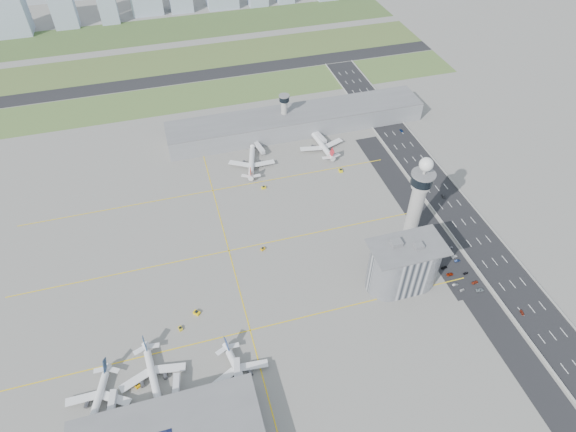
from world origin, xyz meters
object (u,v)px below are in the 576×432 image
object	(u,v)px
airplane_near_c	(239,372)
jet_bridge_near_1	(176,403)
car_lot_2	(450,274)
car_lot_4	(439,258)
tug_2	(197,313)
tug_3	(263,249)
car_lot_8	(466,273)
tug_1	(180,328)
car_lot_11	(450,247)
car_lot_3	(444,267)
tug_0	(137,385)
tug_5	(341,170)
car_hw_2	(401,131)
airplane_far_a	(252,159)
tug_4	(264,187)
car_lot_9	(457,261)
airplane_near_a	(96,399)
jet_bridge_far_0	(256,145)
airplane_far_b	(321,141)
jet_bridge_near_0	(110,421)
car_lot_10	(454,256)
car_lot_5	(432,247)
car_hw_0	(522,313)
secondary_tower	(284,110)
car_lot_7	(475,282)
jet_bridge_near_2	(238,386)
car_hw_1	(444,196)
car_lot_0	(462,290)
car_hw_4	(359,97)
admin_building	(404,265)
control_tower	(418,199)
car_lot_6	(480,290)
airplane_near_b	(152,374)

from	to	relation	value
airplane_near_c	jet_bridge_near_1	size ratio (longest dim) A/B	2.66
car_lot_2	car_lot_4	xyz separation A→B (m)	(0.30, 13.49, -0.02)
tug_2	tug_3	world-z (taller)	tug_2
car_lot_8	tug_1	bearing A→B (deg)	81.10
car_lot_2	car_lot_11	bearing A→B (deg)	-28.18
car_lot_3	car_lot_4	size ratio (longest dim) A/B	1.25
tug_0	car_lot_2	world-z (taller)	tug_0
tug_5	car_hw_2	world-z (taller)	tug_5
airplane_far_a	tug_4	size ratio (longest dim) A/B	13.43
car_lot_8	car_lot_9	distance (m)	10.12
airplane_near_a	jet_bridge_far_0	size ratio (longest dim) A/B	2.67
car_lot_2	car_lot_3	xyz separation A→B (m)	(-0.59, 5.69, 0.02)
jet_bridge_far_0	airplane_far_b	bearing A→B (deg)	63.84
tug_1	tug_3	distance (m)	71.77
tug_3	jet_bridge_near_0	bearing A→B (deg)	106.73
jet_bridge_far_0	car_lot_10	world-z (taller)	jet_bridge_far_0
airplane_far_a	car_lot_5	bearing A→B (deg)	-127.01
tug_1	car_hw_2	distance (m)	242.65
tug_3	car_hw_0	distance (m)	153.60
secondary_tower	tug_3	xyz separation A→B (m)	(-49.33, -124.93, -17.99)
airplane_near_c	car_lot_3	world-z (taller)	airplane_near_c
airplane_near_c	car_lot_7	bearing A→B (deg)	87.02
airplane_far_a	tug_5	distance (m)	67.16
car_lot_3	jet_bridge_near_0	bearing A→B (deg)	95.68
jet_bridge_near_2	car_hw_1	bearing A→B (deg)	-49.38
jet_bridge_near_1	tug_1	size ratio (longest dim) A/B	5.03
car_lot_0	car_hw_2	size ratio (longest dim) A/B	0.78
car_lot_5	car_lot_11	xyz separation A→B (m)	(10.53, -3.11, 0.09)
airplane_near_a	tug_0	bearing A→B (deg)	119.57
tug_0	car_lot_3	bearing A→B (deg)	161.22
airplane_far_a	jet_bridge_near_1	size ratio (longest dim) A/B	2.94
airplane_near_c	tug_1	world-z (taller)	airplane_near_c
car_lot_2	airplane_far_b	bearing A→B (deg)	13.77
tug_5	car_hw_4	world-z (taller)	tug_5
car_lot_3	car_lot_4	distance (m)	7.85
car_lot_8	jet_bridge_near_2	bearing A→B (deg)	96.97
admin_building	car_hw_2	xyz separation A→B (m)	(70.16, 143.06, -14.73)
jet_bridge_near_2	tug_5	world-z (taller)	jet_bridge_near_2
tug_5	car_lot_10	size ratio (longest dim) A/B	0.91
admin_building	car_lot_10	bearing A→B (deg)	11.36
car_lot_4	car_hw_1	bearing A→B (deg)	-30.68
secondary_tower	tug_5	xyz separation A→B (m)	(25.27, -64.67, -17.77)
tug_2	car_hw_1	bearing A→B (deg)	-30.61
control_tower	tug_4	bearing A→B (deg)	135.80
admin_building	airplane_far_a	size ratio (longest dim) A/B	1.02
car_lot_6	admin_building	bearing A→B (deg)	72.97
car_lot_2	car_lot_4	bearing A→B (deg)	-0.13
car_hw_0	car_hw_2	distance (m)	182.69
control_tower	airplane_near_b	distance (m)	174.92
car_hw_4	car_lot_8	bearing A→B (deg)	-90.76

